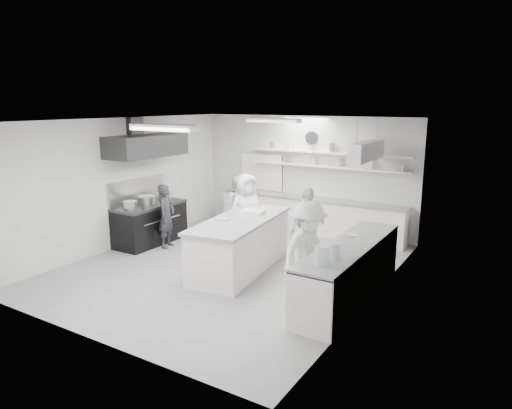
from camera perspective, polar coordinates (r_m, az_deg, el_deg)
The scene contains 27 objects.
floor at distance 9.69m, azimuth -3.27°, elevation -7.74°, with size 6.00×7.00×0.02m, color #9B9B9D.
ceiling at distance 9.10m, azimuth -3.50°, elevation 10.40°, with size 6.00×7.00×0.02m, color silver.
wall_back at distance 12.27m, azimuth 6.00°, elevation 3.81°, with size 6.00×0.04×3.00m, color silver.
wall_front at distance 6.79m, azimuth -20.50°, elevation -4.04°, with size 6.00×0.04×3.00m, color silver.
wall_left at distance 11.24m, azimuth -16.06°, elevation 2.59°, with size 0.04×7.00×3.00m, color silver.
wall_right at distance 7.99m, azimuth 14.58°, elevation -1.23°, with size 0.04×7.00×3.00m, color silver.
stove at distance 11.45m, azimuth -12.91°, elevation -2.44°, with size 0.80×1.80×0.90m, color black.
exhaust_hood at distance 11.12m, azimuth -13.39°, elevation 7.06°, with size 0.85×2.00×0.50m, color #2F2F2F.
back_counter at distance 12.08m, azimuth 6.56°, elevation -1.37°, with size 5.00×0.60×0.92m, color white.
shelf_lower at distance 11.84m, azimuth 8.82°, elevation 4.64°, with size 4.20×0.26×0.04m, color white.
shelf_upper at distance 11.79m, azimuth 8.88°, elevation 6.32°, with size 4.20×0.26×0.04m, color white.
pass_through_window at distance 12.87m, azimuth 0.72°, elevation 4.06°, with size 1.30×0.04×1.00m, color black.
wall_clock at distance 12.04m, azimuth 6.89°, elevation 8.18°, with size 0.32×0.32×0.05m, color white.
right_counter at distance 8.21m, azimuth 11.41°, elevation -8.22°, with size 0.74×3.30×0.94m, color white.
pot_rack at distance 10.42m, azimuth 13.47°, elevation 6.43°, with size 0.30×1.60×0.40m, color #A4A4A4.
light_fixture_front at distance 7.70m, azimuth -11.28°, elevation 9.28°, with size 1.30×0.25×0.10m, color white.
light_fixture_rear at distance 10.63m, azimuth 2.15°, elevation 10.34°, with size 1.30×0.25×0.10m, color white.
prep_island at distance 9.42m, azimuth -1.90°, elevation -5.02°, with size 1.02×2.74×1.01m, color white.
stove_pot at distance 11.27m, azimuth -13.30°, elevation 0.38°, with size 0.42×0.42×0.26m, color #A4A4A4.
cook_stove at distance 10.96m, azimuth -10.98°, elevation -1.41°, with size 0.54×0.36×1.49m, color #262628.
cook_back at distance 11.99m, azimuth -2.43°, elevation -0.01°, with size 0.72×0.56×1.49m, color white.
cook_island_left at distance 10.57m, azimuth -1.19°, elevation -0.93°, with size 0.86×0.56×1.77m, color white.
cook_island_right at distance 9.54m, azimuth 6.35°, elevation -2.75°, with size 0.99×0.41×1.69m, color white.
cook_right at distance 7.91m, azimuth 6.38°, elevation -5.81°, with size 1.12×0.64×1.73m, color white.
bowl_island_a at distance 9.25m, azimuth -3.97°, elevation -1.90°, with size 0.27×0.27×0.07m, color #A4A4A4.
bowl_island_b at distance 9.67m, azimuth 0.17°, elevation -1.28°, with size 0.17×0.17×0.05m, color white.
bowl_right at distance 8.55m, azimuth 11.49°, elevation -3.87°, with size 0.23×0.23×0.06m, color white.
Camera 1 is at (5.21, -7.46, 3.34)m, focal length 32.46 mm.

